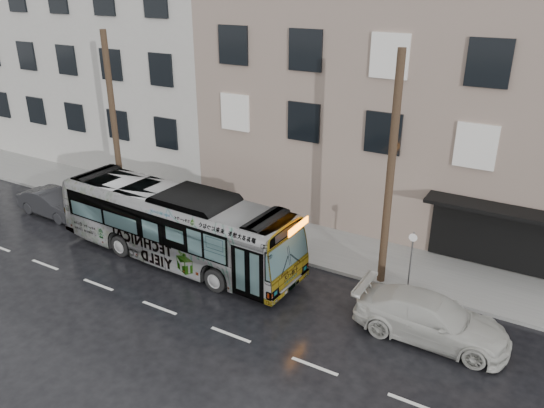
{
  "coord_description": "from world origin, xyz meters",
  "views": [
    {
      "loc": [
        11.97,
        -14.72,
        11.26
      ],
      "look_at": [
        1.93,
        2.5,
        2.78
      ],
      "focal_mm": 35.0,
      "sensor_mm": 36.0,
      "label": 1
    }
  ],
  "objects_px": {
    "white_sedan": "(431,318)",
    "utility_pole_front": "(390,174)",
    "utility_pole_rear": "(114,125)",
    "sign_post": "(411,261)",
    "dark_sedan": "(53,203)",
    "bus": "(176,225)"
  },
  "relations": [
    {
      "from": "bus",
      "to": "white_sedan",
      "type": "xyz_separation_m",
      "value": [
        10.95,
        -0.03,
        -0.86
      ]
    },
    {
      "from": "utility_pole_rear",
      "to": "sign_post",
      "type": "height_order",
      "value": "utility_pole_rear"
    },
    {
      "from": "utility_pole_rear",
      "to": "dark_sedan",
      "type": "xyz_separation_m",
      "value": [
        -2.85,
        -2.08,
        -3.98
      ]
    },
    {
      "from": "utility_pole_rear",
      "to": "sign_post",
      "type": "bearing_deg",
      "value": 0.0
    },
    {
      "from": "white_sedan",
      "to": "dark_sedan",
      "type": "relative_size",
      "value": 1.26
    },
    {
      "from": "white_sedan",
      "to": "dark_sedan",
      "type": "distance_m",
      "value": 19.45
    },
    {
      "from": "utility_pole_front",
      "to": "bus",
      "type": "distance_m",
      "value": 9.22
    },
    {
      "from": "white_sedan",
      "to": "dark_sedan",
      "type": "bearing_deg",
      "value": 88.7
    },
    {
      "from": "utility_pole_rear",
      "to": "dark_sedan",
      "type": "bearing_deg",
      "value": -143.92
    },
    {
      "from": "utility_pole_front",
      "to": "bus",
      "type": "xyz_separation_m",
      "value": [
        -8.35,
        -2.45,
        -3.04
      ]
    },
    {
      "from": "bus",
      "to": "utility_pole_front",
      "type": "bearing_deg",
      "value": -71.06
    },
    {
      "from": "utility_pole_front",
      "to": "utility_pole_rear",
      "type": "relative_size",
      "value": 1.0
    },
    {
      "from": "utility_pole_rear",
      "to": "white_sedan",
      "type": "distance_m",
      "value": 17.23
    },
    {
      "from": "utility_pole_rear",
      "to": "dark_sedan",
      "type": "relative_size",
      "value": 2.2
    },
    {
      "from": "utility_pole_front",
      "to": "bus",
      "type": "relative_size",
      "value": 0.78
    },
    {
      "from": "sign_post",
      "to": "dark_sedan",
      "type": "bearing_deg",
      "value": -173.4
    },
    {
      "from": "utility_pole_rear",
      "to": "sign_post",
      "type": "xyz_separation_m",
      "value": [
        15.1,
        0.0,
        -3.3
      ]
    },
    {
      "from": "white_sedan",
      "to": "utility_pole_front",
      "type": "bearing_deg",
      "value": 46.19
    },
    {
      "from": "bus",
      "to": "white_sedan",
      "type": "relative_size",
      "value": 2.24
    },
    {
      "from": "utility_pole_front",
      "to": "white_sedan",
      "type": "distance_m",
      "value": 5.31
    },
    {
      "from": "utility_pole_front",
      "to": "sign_post",
      "type": "xyz_separation_m",
      "value": [
        1.1,
        0.0,
        -3.3
      ]
    },
    {
      "from": "utility_pole_front",
      "to": "white_sedan",
      "type": "xyz_separation_m",
      "value": [
        2.6,
        -2.48,
        -3.9
      ]
    }
  ]
}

